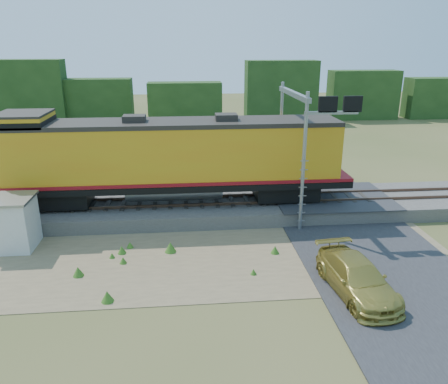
{
  "coord_description": "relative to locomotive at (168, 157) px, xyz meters",
  "views": [
    {
      "loc": [
        -1.82,
        -18.23,
        9.75
      ],
      "look_at": [
        0.17,
        3.0,
        2.4
      ],
      "focal_mm": 35.0,
      "sensor_mm": 36.0,
      "label": 1
    }
  ],
  "objects": [
    {
      "name": "dirt_shoulder",
      "position": [
        0.75,
        -5.5,
        -3.52
      ],
      "size": [
        26.0,
        8.0,
        0.03
      ],
      "primitive_type": "cube",
      "color": "#8C7754",
      "rests_on": "ground"
    },
    {
      "name": "ballast",
      "position": [
        2.75,
        -0.0,
        -3.14
      ],
      "size": [
        70.0,
        5.0,
        0.8
      ],
      "primitive_type": "cube",
      "color": "slate",
      "rests_on": "ground"
    },
    {
      "name": "rails",
      "position": [
        2.75,
        -0.0,
        -2.66
      ],
      "size": [
        70.0,
        1.54,
        0.16
      ],
      "color": "brown",
      "rests_on": "ballast"
    },
    {
      "name": "car",
      "position": [
        7.75,
        -9.24,
        -2.83
      ],
      "size": [
        2.51,
        5.05,
        1.41
      ],
      "primitive_type": "imported",
      "rotation": [
        0.0,
        0.0,
        0.11
      ],
      "color": "#B19E41",
      "rests_on": "ground"
    },
    {
      "name": "ground",
      "position": [
        2.75,
        -6.0,
        -3.54
      ],
      "size": [
        140.0,
        140.0,
        0.0
      ],
      "primitive_type": "plane",
      "color": "#475123",
      "rests_on": "ground"
    },
    {
      "name": "shed",
      "position": [
        -7.59,
        -3.58,
        -2.2
      ],
      "size": [
        2.24,
        2.24,
        2.64
      ],
      "rotation": [
        0.0,
        0.0,
        -0.01
      ],
      "color": "silver",
      "rests_on": "ground"
    },
    {
      "name": "signal_gantry",
      "position": [
        7.49,
        -0.68,
        2.01
      ],
      "size": [
        2.95,
        6.2,
        7.44
      ],
      "color": "gray",
      "rests_on": "ground"
    },
    {
      "name": "weed_clumps",
      "position": [
        -0.75,
        -5.9,
        -3.54
      ],
      "size": [
        15.0,
        6.2,
        0.56
      ],
      "primitive_type": null,
      "color": "#3B6D1F",
      "rests_on": "ground"
    },
    {
      "name": "locomotive",
      "position": [
        0.0,
        0.0,
        0.0
      ],
      "size": [
        20.26,
        3.09,
        5.23
      ],
      "color": "black",
      "rests_on": "rails"
    },
    {
      "name": "tree_line_north",
      "position": [
        2.75,
        32.0,
        -0.47
      ],
      "size": [
        130.0,
        3.0,
        6.5
      ],
      "color": "#1E3B15",
      "rests_on": "ground"
    },
    {
      "name": "road",
      "position": [
        9.75,
        -5.26,
        -3.45
      ],
      "size": [
        7.0,
        66.0,
        0.86
      ],
      "color": "#38383A",
      "rests_on": "ground"
    }
  ]
}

